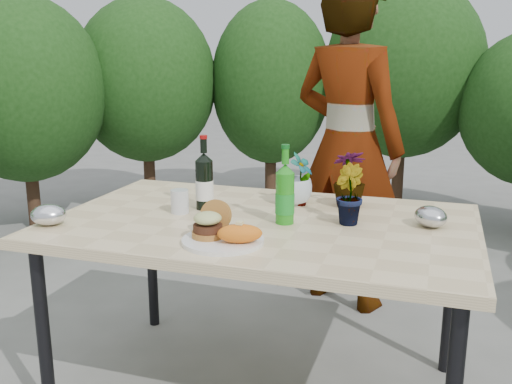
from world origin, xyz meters
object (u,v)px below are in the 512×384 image
(wine_bottle, at_px, (204,182))
(person, at_px, (348,146))
(patio_table, at_px, (262,234))
(dinner_plate, at_px, (223,241))

(wine_bottle, distance_m, person, 1.04)
(patio_table, relative_size, person, 0.90)
(wine_bottle, xyz_separation_m, person, (0.43, 0.95, 0.02))
(patio_table, distance_m, dinner_plate, 0.31)
(dinner_plate, xyz_separation_m, wine_bottle, (-0.23, 0.38, 0.11))
(person, bearing_deg, dinner_plate, 103.51)
(patio_table, distance_m, person, 1.06)
(dinner_plate, bearing_deg, patio_table, 81.11)
(dinner_plate, xyz_separation_m, person, (0.20, 1.33, 0.13))
(patio_table, bearing_deg, wine_bottle, 163.40)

